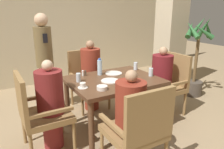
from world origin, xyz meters
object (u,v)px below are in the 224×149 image
Objects in this scene: plate_main_left at (110,81)px; plate_main_right at (114,73)px; diner_in_far_chair at (91,75)px; diner_in_right_chair at (161,81)px; glass_tall_mid at (151,72)px; chair_far_side at (87,77)px; diner_in_near_chair at (130,118)px; chair_left_side at (38,111)px; glass_tall_far at (78,78)px; bowl_small at (102,88)px; teacup_with_saucer at (83,86)px; chair_near_corner at (139,128)px; glass_tall_near at (136,66)px; potted_palm at (196,64)px; chair_right_side at (168,82)px; diner_in_left_chair at (51,104)px; water_bottle at (100,67)px; standing_host at (45,60)px.

plate_main_left and plate_main_right have the same top height.
diner_in_right_chair is (0.87, -0.75, -0.03)m from diner_in_far_chair.
chair_far_side is at bearing 116.42° from glass_tall_mid.
chair_left_side is at bearing 136.35° from diner_in_near_chair.
diner_in_near_chair is at bearing -75.85° from glass_tall_far.
diner_in_far_chair is at bearing 72.46° from bowl_small.
diner_in_right_chair is (1.90, 0.00, 0.05)m from chair_left_side.
chair_far_side is 1.16m from teacup_with_saucer.
plate_main_left is at bearing -127.84° from plate_main_right.
glass_tall_mid is (1.02, -0.04, 0.03)m from teacup_with_saucer.
glass_tall_mid is at bearing 44.60° from chair_near_corner.
chair_left_side is 0.90× the size of diner_in_near_chair.
diner_in_near_chair is at bearing -128.20° from glass_tall_near.
diner_in_right_chair is 1.17m from potted_palm.
bowl_small is at bearing -107.54° from diner_in_far_chair.
potted_palm is at bearing 24.89° from diner_in_near_chair.
chair_near_corner is 1.40m from glass_tall_near.
glass_tall_mid is (0.61, -0.09, 0.05)m from plate_main_left.
chair_far_side is at bearing 84.68° from plate_main_left.
diner_in_far_chair is 0.80m from glass_tall_far.
diner_in_left_chair is at bearing 180.00° from chair_right_side.
teacup_with_saucer is 1.08× the size of glass_tall_mid.
diner_in_near_chair reaches higher than chair_left_side.
glass_tall_far is at bearing 102.13° from chair_near_corner.
water_bottle is at bearing -179.15° from potted_palm.
standing_host is at bearing 162.83° from potted_palm.
chair_far_side is at bearing -18.26° from standing_host.
chair_left_side is at bearing -138.71° from chair_far_side.
bowl_small is 1.11× the size of glass_tall_mid.
chair_left_side is 3.99× the size of plate_main_right.
bowl_small is at bearing -76.95° from standing_host.
chair_near_corner is at bearing -78.49° from standing_host.
standing_host is 1.44m from bowl_small.
chair_near_corner is 3.99× the size of plate_main_right.
diner_in_near_chair is (0.79, -0.75, 0.04)m from chair_left_side.
chair_near_corner is (0.79, -0.90, 0.00)m from chair_left_side.
diner_in_right_chair reaches higher than plate_main_left.
plate_main_left is 0.32m from bowl_small.
standing_host is 1.01m from glass_tall_far.
water_bottle is (0.80, 0.26, 0.29)m from diner_in_left_chair.
diner_in_far_chair is at bearing 36.16° from chair_left_side.
standing_host reaches higher than bowl_small.
bowl_small is (-1.35, -0.28, 0.25)m from chair_right_side.
teacup_with_saucer is 1.08× the size of glass_tall_far.
bowl_small is at bearing -149.05° from glass_tall_near.
chair_near_corner is 1.20m from plate_main_right.
plate_main_left is (-2.10, -0.36, 0.11)m from potted_palm.
diner_in_right_chair is at bearing 4.75° from teacup_with_saucer.
chair_left_side reaches higher than plate_main_left.
plate_main_left is at bearing -176.84° from chair_right_side.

